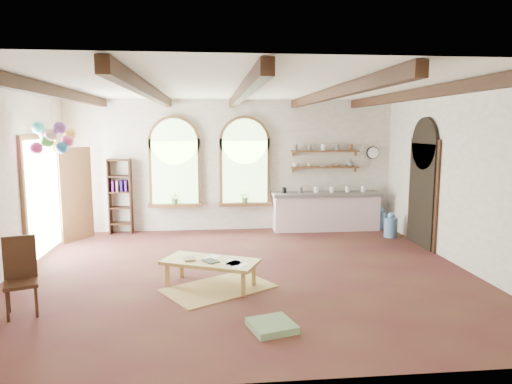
{
  "coord_description": "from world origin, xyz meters",
  "views": [
    {
      "loc": [
        -0.55,
        -7.73,
        2.54
      ],
      "look_at": [
        0.29,
        0.6,
        1.35
      ],
      "focal_mm": 32.0,
      "sensor_mm": 36.0,
      "label": 1
    }
  ],
  "objects": [
    {
      "name": "floor",
      "position": [
        0.0,
        0.0,
        0.0
      ],
      "size": [
        8.0,
        8.0,
        0.0
      ],
      "primitive_type": "plane",
      "color": "#543022",
      "rests_on": "ground"
    },
    {
      "name": "ceiling_beams",
      "position": [
        0.0,
        0.0,
        3.1
      ],
      "size": [
        6.2,
        6.8,
        0.18
      ],
      "primitive_type": null,
      "color": "#371F11",
      "rests_on": "ceiling"
    },
    {
      "name": "window_left",
      "position": [
        -1.4,
        3.43,
        1.63
      ],
      "size": [
        1.3,
        0.28,
        2.2
      ],
      "color": "brown",
      "rests_on": "floor"
    },
    {
      "name": "window_right",
      "position": [
        0.3,
        3.43,
        1.63
      ],
      "size": [
        1.3,
        0.28,
        2.2
      ],
      "color": "brown",
      "rests_on": "floor"
    },
    {
      "name": "left_doorway",
      "position": [
        -3.95,
        1.8,
        1.15
      ],
      "size": [
        0.1,
        1.9,
        2.5
      ],
      "primitive_type": "cube",
      "color": "brown",
      "rests_on": "floor"
    },
    {
      "name": "right_doorway",
      "position": [
        3.95,
        1.5,
        1.1
      ],
      "size": [
        0.1,
        1.3,
        2.4
      ],
      "primitive_type": "cube",
      "color": "black",
      "rests_on": "floor"
    },
    {
      "name": "kitchen_counter",
      "position": [
        2.3,
        3.2,
        0.48
      ],
      "size": [
        2.68,
        0.62,
        0.94
      ],
      "color": "#F9D3DE",
      "rests_on": "floor"
    },
    {
      "name": "wall_shelf_lower",
      "position": [
        2.3,
        3.38,
        1.55
      ],
      "size": [
        1.7,
        0.24,
        0.04
      ],
      "primitive_type": "cube",
      "color": "brown",
      "rests_on": "wall_back"
    },
    {
      "name": "wall_shelf_upper",
      "position": [
        2.3,
        3.38,
        1.95
      ],
      "size": [
        1.7,
        0.24,
        0.04
      ],
      "primitive_type": "cube",
      "color": "brown",
      "rests_on": "wall_back"
    },
    {
      "name": "wall_clock",
      "position": [
        3.55,
        3.45,
        1.9
      ],
      "size": [
        0.32,
        0.04,
        0.32
      ],
      "primitive_type": "cylinder",
      "rotation": [
        1.57,
        0.0,
        0.0
      ],
      "color": "black",
      "rests_on": "wall_back"
    },
    {
      "name": "bookshelf",
      "position": [
        -2.7,
        3.32,
        0.9
      ],
      "size": [
        0.53,
        0.32,
        1.8
      ],
      "color": "#371F11",
      "rests_on": "floor"
    },
    {
      "name": "coffee_table",
      "position": [
        -0.56,
        -0.62,
        0.38
      ],
      "size": [
        1.66,
        1.25,
        0.43
      ],
      "color": "tan",
      "rests_on": "floor"
    },
    {
      "name": "side_chair",
      "position": [
        -3.12,
        -1.49,
        0.31
      ],
      "size": [
        0.54,
        0.54,
        1.06
      ],
      "color": "#371F11",
      "rests_on": "floor"
    },
    {
      "name": "floor_mat",
      "position": [
        -0.44,
        -0.76,
        0.01
      ],
      "size": [
        1.93,
        1.71,
        0.02
      ],
      "primitive_type": "cube",
      "rotation": [
        0.0,
        0.0,
        0.54
      ],
      "color": "tan",
      "rests_on": "floor"
    },
    {
      "name": "floor_cushion",
      "position": [
        0.2,
        -2.3,
        0.05
      ],
      "size": [
        0.66,
        0.66,
        0.09
      ],
      "primitive_type": "cube",
      "rotation": [
        0.0,
        0.0,
        0.28
      ],
      "color": "#6B865C",
      "rests_on": "floor"
    },
    {
      "name": "water_jug_a",
      "position": [
        3.72,
        3.2,
        0.24
      ],
      "size": [
        0.29,
        0.29,
        0.55
      ],
      "color": "#5987BF",
      "rests_on": "floor"
    },
    {
      "name": "water_jug_b",
      "position": [
        3.62,
        2.3,
        0.25
      ],
      "size": [
        0.3,
        0.3,
        0.59
      ],
      "color": "#5987BF",
      "rests_on": "floor"
    },
    {
      "name": "balloon_cluster",
      "position": [
        -3.4,
        1.0,
        2.35
      ],
      "size": [
        0.7,
        0.7,
        1.14
      ],
      "color": "white",
      "rests_on": "floor"
    },
    {
      "name": "table_book",
      "position": [
        -0.99,
        -0.56,
        0.44
      ],
      "size": [
        0.22,
        0.29,
        0.02
      ],
      "primitive_type": "imported",
      "rotation": [
        0.0,
        0.0,
        0.16
      ],
      "color": "olive",
      "rests_on": "coffee_table"
    },
    {
      "name": "tablet",
      "position": [
        -0.56,
        -0.68,
        0.44
      ],
      "size": [
        0.31,
        0.33,
        0.01
      ],
      "primitive_type": "cube",
      "rotation": [
        0.0,
        0.0,
        0.58
      ],
      "color": "black",
      "rests_on": "coffee_table"
    },
    {
      "name": "potted_plant_left",
      "position": [
        -1.4,
        3.32,
        0.85
      ],
      "size": [
        0.27,
        0.23,
        0.3
      ],
      "primitive_type": "imported",
      "color": "#598C4C",
      "rests_on": "window_left"
    },
    {
      "name": "potted_plant_right",
      "position": [
        0.3,
        3.32,
        0.85
      ],
      "size": [
        0.27,
        0.23,
        0.3
      ],
      "primitive_type": "imported",
      "color": "#598C4C",
      "rests_on": "window_right"
    },
    {
      "name": "shelf_cup_a",
      "position": [
        1.55,
        3.38,
        1.62
      ],
      "size": [
        0.12,
        0.1,
        0.1
      ],
      "primitive_type": "imported",
      "color": "white",
      "rests_on": "wall_shelf_lower"
    },
    {
      "name": "shelf_cup_b",
      "position": [
        1.9,
        3.38,
        1.62
      ],
      "size": [
        0.1,
        0.1,
        0.09
      ],
      "primitive_type": "imported",
      "color": "beige",
      "rests_on": "wall_shelf_lower"
    },
    {
      "name": "shelf_bowl_a",
      "position": [
        2.25,
        3.38,
        1.6
      ],
      "size": [
        0.22,
        0.22,
        0.05
      ],
      "primitive_type": "imported",
      "color": "beige",
      "rests_on": "wall_shelf_lower"
    },
    {
      "name": "shelf_bowl_b",
      "position": [
        2.6,
        3.38,
        1.6
      ],
      "size": [
        0.2,
        0.2,
        0.06
      ],
      "primitive_type": "imported",
      "color": "#8C664C",
      "rests_on": "wall_shelf_lower"
    },
    {
      "name": "shelf_vase",
      "position": [
        2.95,
        3.38,
        1.67
      ],
      "size": [
        0.18,
        0.18,
        0.19
      ],
      "primitive_type": "imported",
      "color": "slate",
      "rests_on": "wall_shelf_lower"
    }
  ]
}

